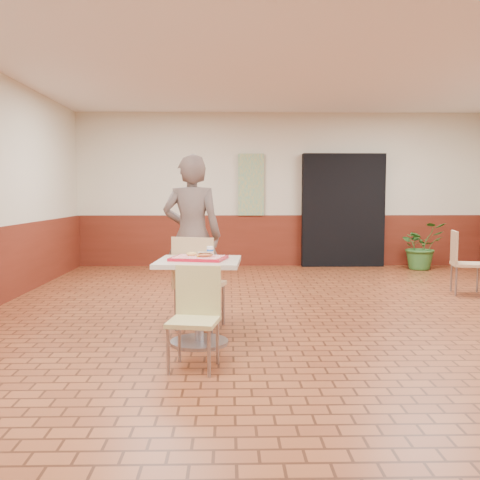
{
  "coord_description": "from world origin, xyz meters",
  "views": [
    {
      "loc": [
        -1.04,
        -5.53,
        1.43
      ],
      "look_at": [
        -0.92,
        -0.03,
        0.95
      ],
      "focal_mm": 40.0,
      "sensor_mm": 36.0,
      "label": 1
    }
  ],
  "objects_px": {
    "customer": "(192,236)",
    "ring_donut": "(192,254)",
    "long_john_donut": "(205,255)",
    "chair_second_left": "(462,259)",
    "chair_main_front": "(195,311)",
    "potted_plant": "(421,246)",
    "chair_main_back": "(197,278)",
    "serving_tray": "(199,258)",
    "main_table": "(199,287)",
    "paper_cup": "(210,251)"
  },
  "relations": [
    {
      "from": "potted_plant",
      "to": "chair_main_back",
      "type": "bearing_deg",
      "value": -131.96
    },
    {
      "from": "chair_main_front",
      "to": "chair_main_back",
      "type": "xyz_separation_m",
      "value": [
        -0.06,
        1.2,
        0.09
      ]
    },
    {
      "from": "customer",
      "to": "ring_donut",
      "type": "xyz_separation_m",
      "value": [
        0.07,
        -1.14,
        -0.08
      ]
    },
    {
      "from": "chair_main_front",
      "to": "ring_donut",
      "type": "height_order",
      "value": "ring_donut"
    },
    {
      "from": "potted_plant",
      "to": "ring_donut",
      "type": "bearing_deg",
      "value": -129.4
    },
    {
      "from": "ring_donut",
      "to": "long_john_donut",
      "type": "distance_m",
      "value": 0.18
    },
    {
      "from": "serving_tray",
      "to": "potted_plant",
      "type": "height_order",
      "value": "potted_plant"
    },
    {
      "from": "ring_donut",
      "to": "chair_main_back",
      "type": "bearing_deg",
      "value": 86.91
    },
    {
      "from": "chair_main_front",
      "to": "serving_tray",
      "type": "xyz_separation_m",
      "value": [
        -0.01,
        0.68,
        0.36
      ]
    },
    {
      "from": "customer",
      "to": "serving_tray",
      "type": "bearing_deg",
      "value": 101.66
    },
    {
      "from": "chair_second_left",
      "to": "customer",
      "type": "bearing_deg",
      "value": 121.05
    },
    {
      "from": "paper_cup",
      "to": "potted_plant",
      "type": "xyz_separation_m",
      "value": [
        3.81,
        4.81,
        -0.43
      ]
    },
    {
      "from": "chair_main_front",
      "to": "potted_plant",
      "type": "bearing_deg",
      "value": 65.48
    },
    {
      "from": "paper_cup",
      "to": "chair_second_left",
      "type": "bearing_deg",
      "value": 33.8
    },
    {
      "from": "customer",
      "to": "ring_donut",
      "type": "height_order",
      "value": "customer"
    },
    {
      "from": "serving_tray",
      "to": "long_john_donut",
      "type": "relative_size",
      "value": 3.05
    },
    {
      "from": "customer",
      "to": "long_john_donut",
      "type": "relative_size",
      "value": 11.61
    },
    {
      "from": "serving_tray",
      "to": "ring_donut",
      "type": "height_order",
      "value": "ring_donut"
    },
    {
      "from": "serving_tray",
      "to": "ring_donut",
      "type": "relative_size",
      "value": 5.03
    },
    {
      "from": "main_table",
      "to": "chair_second_left",
      "type": "xyz_separation_m",
      "value": [
        3.6,
        2.47,
        -0.04
      ]
    },
    {
      "from": "main_table",
      "to": "customer",
      "type": "relative_size",
      "value": 0.43
    },
    {
      "from": "chair_main_front",
      "to": "paper_cup",
      "type": "relative_size",
      "value": 10.03
    },
    {
      "from": "chair_main_front",
      "to": "serving_tray",
      "type": "relative_size",
      "value": 1.69
    },
    {
      "from": "long_john_donut",
      "to": "potted_plant",
      "type": "height_order",
      "value": "potted_plant"
    },
    {
      "from": "chair_second_left",
      "to": "ring_donut",
      "type": "bearing_deg",
      "value": 135.66
    },
    {
      "from": "customer",
      "to": "long_john_donut",
      "type": "height_order",
      "value": "customer"
    },
    {
      "from": "chair_main_front",
      "to": "long_john_donut",
      "type": "xyz_separation_m",
      "value": [
        0.05,
        0.64,
        0.4
      ]
    },
    {
      "from": "long_john_donut",
      "to": "main_table",
      "type": "bearing_deg",
      "value": 147.52
    },
    {
      "from": "ring_donut",
      "to": "chair_second_left",
      "type": "relative_size",
      "value": 0.11
    },
    {
      "from": "ring_donut",
      "to": "chair_second_left",
      "type": "bearing_deg",
      "value": 32.97
    },
    {
      "from": "paper_cup",
      "to": "chair_second_left",
      "type": "height_order",
      "value": "paper_cup"
    },
    {
      "from": "chair_main_front",
      "to": "customer",
      "type": "relative_size",
      "value": 0.44
    },
    {
      "from": "chair_second_left",
      "to": "main_table",
      "type": "bearing_deg",
      "value": 137.07
    },
    {
      "from": "customer",
      "to": "potted_plant",
      "type": "bearing_deg",
      "value": -132.63
    },
    {
      "from": "chair_main_back",
      "to": "chair_second_left",
      "type": "relative_size",
      "value": 1.09
    },
    {
      "from": "chair_main_back",
      "to": "paper_cup",
      "type": "height_order",
      "value": "chair_main_back"
    },
    {
      "from": "chair_main_back",
      "to": "serving_tray",
      "type": "bearing_deg",
      "value": 112.94
    },
    {
      "from": "chair_main_front",
      "to": "ring_donut",
      "type": "xyz_separation_m",
      "value": [
        -0.08,
        0.76,
        0.39
      ]
    },
    {
      "from": "chair_main_front",
      "to": "chair_second_left",
      "type": "height_order",
      "value": "chair_second_left"
    },
    {
      "from": "main_table",
      "to": "chair_main_back",
      "type": "distance_m",
      "value": 0.53
    },
    {
      "from": "paper_cup",
      "to": "chair_second_left",
      "type": "distance_m",
      "value": 4.23
    },
    {
      "from": "chair_main_front",
      "to": "chair_second_left",
      "type": "distance_m",
      "value": 4.77
    },
    {
      "from": "chair_main_back",
      "to": "customer",
      "type": "height_order",
      "value": "customer"
    },
    {
      "from": "serving_tray",
      "to": "long_john_donut",
      "type": "xyz_separation_m",
      "value": [
        0.06,
        -0.04,
        0.04
      ]
    },
    {
      "from": "main_table",
      "to": "long_john_donut",
      "type": "relative_size",
      "value": 5.0
    },
    {
      "from": "chair_main_back",
      "to": "customer",
      "type": "distance_m",
      "value": 0.8
    },
    {
      "from": "customer",
      "to": "long_john_donut",
      "type": "distance_m",
      "value": 1.28
    },
    {
      "from": "paper_cup",
      "to": "chair_main_back",
      "type": "bearing_deg",
      "value": 110.51
    },
    {
      "from": "chair_main_front",
      "to": "long_john_donut",
      "type": "bearing_deg",
      "value": 95.72
    },
    {
      "from": "chair_main_back",
      "to": "serving_tray",
      "type": "distance_m",
      "value": 0.6
    }
  ]
}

